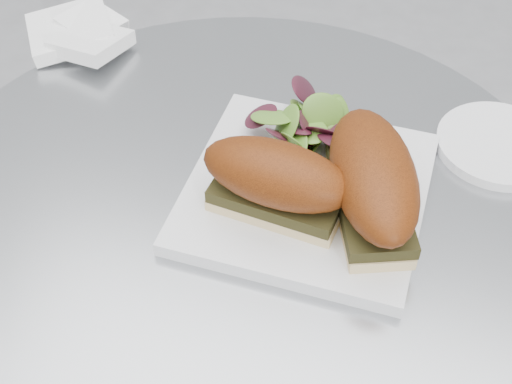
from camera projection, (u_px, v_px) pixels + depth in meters
The scene contains 7 objects.
table at pixel (243, 339), 0.90m from camera, with size 0.70×0.70×0.73m.
plate at pixel (306, 191), 0.72m from camera, with size 0.24×0.24×0.02m, color white.
sandwich_left at pixel (276, 181), 0.67m from camera, with size 0.15×0.08×0.08m.
sandwich_right at pixel (372, 181), 0.67m from camera, with size 0.14×0.19×0.08m.
salad at pixel (308, 120), 0.75m from camera, with size 0.10×0.10×0.05m, color #679B32, non-canonical shape.
napkin at pixel (81, 41), 0.91m from camera, with size 0.14×0.14×0.02m, color white, non-canonical shape.
saucer at pixel (498, 145), 0.78m from camera, with size 0.13×0.13×0.01m, color white.
Camera 1 is at (0.16, -0.45, 1.26)m, focal length 50.00 mm.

